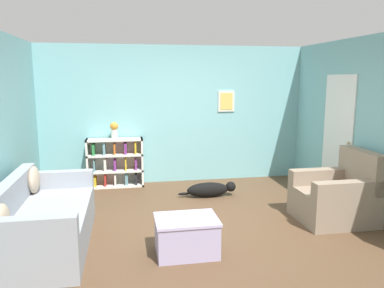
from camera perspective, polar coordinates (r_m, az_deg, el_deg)
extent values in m
plane|color=brown|center=(5.33, 0.78, -11.94)|extent=(14.00, 14.00, 0.00)
cube|color=#7AB7BC|center=(7.20, -2.63, 4.48)|extent=(5.60, 0.10, 2.60)
cube|color=silver|center=(7.32, 5.25, 6.51)|extent=(0.32, 0.02, 0.40)
cube|color=#DBBC56|center=(7.30, 5.28, 6.50)|extent=(0.24, 0.01, 0.32)
cube|color=#7AB7BC|center=(6.02, 25.41, 2.44)|extent=(0.10, 5.00, 2.60)
cube|color=white|center=(6.60, 21.28, 0.90)|extent=(0.02, 0.84, 2.05)
sphere|color=tan|center=(6.30, 22.74, 0.17)|extent=(0.05, 0.05, 0.05)
cube|color=#9399A3|center=(4.89, -21.17, -11.79)|extent=(0.95, 1.98, 0.46)
cube|color=#9399A3|center=(4.85, -26.09, -7.22)|extent=(0.16, 1.98, 0.35)
cube|color=#9399A3|center=(3.94, -23.98, -11.86)|extent=(0.95, 0.16, 0.24)
cube|color=#9399A3|center=(5.63, -19.69, -5.09)|extent=(0.95, 0.16, 0.24)
ellipsoid|color=tan|center=(4.20, -27.03, -10.20)|extent=(0.14, 0.31, 0.31)
ellipsoid|color=tan|center=(5.47, -22.95, -5.05)|extent=(0.14, 0.37, 0.37)
cube|color=silver|center=(7.08, -15.60, -2.92)|extent=(0.04, 0.30, 0.90)
cube|color=silver|center=(7.06, -7.61, -2.69)|extent=(0.04, 0.30, 0.90)
cube|color=silver|center=(7.19, -11.59, -2.57)|extent=(1.02, 0.02, 0.90)
cube|color=silver|center=(7.16, -11.49, -6.20)|extent=(1.02, 0.30, 0.04)
cube|color=silver|center=(7.09, -11.57, -4.00)|extent=(1.02, 0.30, 0.04)
cube|color=silver|center=(7.02, -11.66, -1.62)|extent=(1.02, 0.30, 0.04)
cube|color=silver|center=(6.97, -11.74, 0.66)|extent=(1.02, 0.30, 0.04)
cube|color=gold|center=(7.15, -14.51, -5.59)|extent=(0.04, 0.22, 0.18)
cube|color=#60939E|center=(7.07, -14.64, -3.19)|extent=(0.03, 0.22, 0.20)
cube|color=#287A3D|center=(7.01, -14.76, -0.80)|extent=(0.05, 0.22, 0.20)
cube|color=#B22823|center=(7.13, -13.05, -5.35)|extent=(0.03, 0.22, 0.24)
cube|color=silver|center=(7.06, -13.09, -3.06)|extent=(0.04, 0.22, 0.22)
cube|color=#60939E|center=(7.00, -13.23, -0.63)|extent=(0.04, 0.22, 0.22)
cube|color=silver|center=(7.12, -11.61, -5.31)|extent=(0.03, 0.22, 0.24)
cube|color=#7A2D84|center=(7.05, -11.66, -3.10)|extent=(0.04, 0.22, 0.20)
cube|color=orange|center=(6.99, -11.72, -0.72)|extent=(0.03, 0.22, 0.19)
cube|color=#60939E|center=(7.12, -9.94, -5.39)|extent=(0.05, 0.22, 0.20)
cube|color=gold|center=(7.05, -10.07, -3.02)|extent=(0.03, 0.22, 0.21)
cube|color=#7A2D84|center=(6.99, -10.11, -0.64)|extent=(0.05, 0.22, 0.20)
cube|color=black|center=(7.12, -8.52, -5.32)|extent=(0.04, 0.22, 0.21)
cube|color=#7A2D84|center=(7.05, -8.57, -3.06)|extent=(0.03, 0.22, 0.18)
cube|color=gold|center=(6.99, -8.63, -0.52)|extent=(0.03, 0.22, 0.22)
cube|color=gray|center=(5.70, 20.68, -8.72)|extent=(0.98, 0.87, 0.45)
cube|color=gray|center=(5.78, 24.41, -3.57)|extent=(0.18, 0.87, 0.55)
cube|color=gray|center=(5.33, 22.80, -6.42)|extent=(0.98, 0.18, 0.22)
cube|color=gray|center=(5.90, 19.16, -4.65)|extent=(0.98, 0.18, 0.22)
cube|color=#ADA3CC|center=(4.40, -0.85, -13.81)|extent=(0.69, 0.51, 0.43)
cube|color=#BBB0DC|center=(4.33, -0.85, -11.41)|extent=(0.71, 0.53, 0.03)
ellipsoid|color=black|center=(6.39, 2.43, -6.98)|extent=(0.72, 0.23, 0.25)
sphere|color=black|center=(6.48, 5.91, -6.47)|extent=(0.17, 0.17, 0.17)
ellipsoid|color=black|center=(6.37, -1.27, -7.61)|extent=(0.20, 0.05, 0.05)
cylinder|color=silver|center=(6.96, -11.75, 1.49)|extent=(0.11, 0.11, 0.17)
sphere|color=orange|center=(6.94, -11.79, 2.67)|extent=(0.15, 0.15, 0.15)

